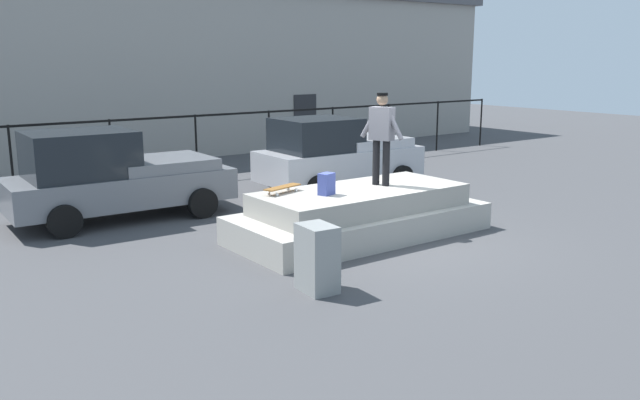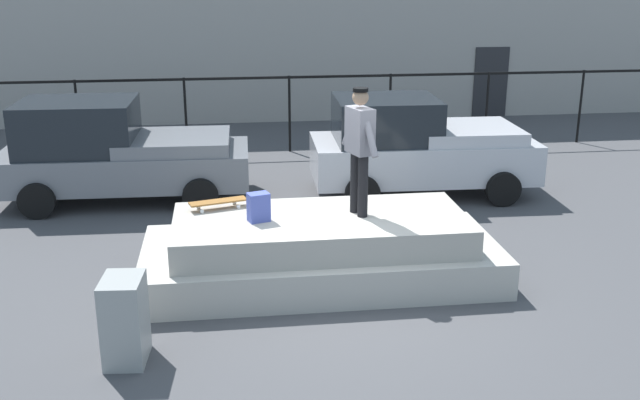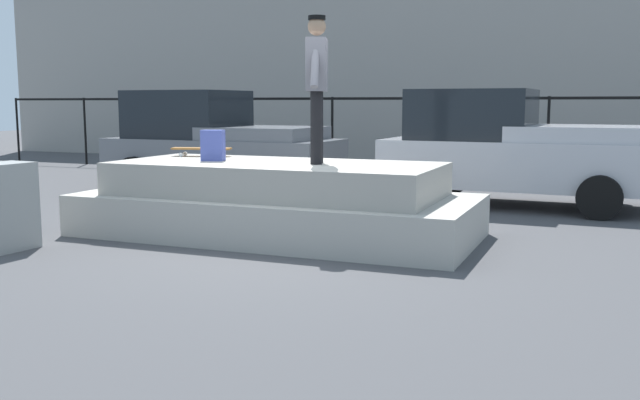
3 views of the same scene
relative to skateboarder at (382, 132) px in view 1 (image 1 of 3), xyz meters
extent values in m
plane|color=#424244|center=(-0.29, -0.52, -1.95)|extent=(60.00, 60.00, 0.00)
cube|color=#ADA89E|center=(-0.54, -0.04, -1.69)|extent=(4.95, 2.19, 0.52)
cube|color=#A09B91|center=(-0.54, -0.04, -1.23)|extent=(4.06, 1.79, 0.41)
cylinder|color=black|center=(-0.03, 0.10, -0.59)|extent=(0.14, 0.14, 0.87)
cylinder|color=black|center=(0.03, -0.10, -0.59)|extent=(0.14, 0.14, 0.87)
cube|color=#595960|center=(0.00, 0.00, 0.16)|extent=(0.37, 0.49, 0.63)
cylinder|color=#595960|center=(-0.09, 0.26, 0.16)|extent=(0.21, 0.40, 0.58)
cylinder|color=#595960|center=(0.09, -0.26, 0.16)|extent=(0.21, 0.40, 0.58)
sphere|color=tan|center=(0.00, 0.00, 0.61)|extent=(0.22, 0.22, 0.22)
cylinder|color=black|center=(0.00, 0.00, 0.71)|extent=(0.26, 0.26, 0.05)
cube|color=brown|center=(-1.94, 0.49, -0.92)|extent=(0.84, 0.42, 0.02)
cylinder|color=silver|center=(-2.23, 0.52, -1.00)|extent=(0.06, 0.04, 0.06)
cylinder|color=silver|center=(-2.17, 0.32, -1.00)|extent=(0.06, 0.04, 0.06)
cylinder|color=silver|center=(-1.71, 0.66, -1.00)|extent=(0.06, 0.04, 0.06)
cylinder|color=silver|center=(-1.66, 0.47, -1.00)|extent=(0.06, 0.04, 0.06)
cube|color=#3F4C99|center=(-1.40, -0.11, -0.83)|extent=(0.33, 0.27, 0.39)
cube|color=slate|center=(-3.67, 4.05, -1.30)|extent=(4.60, 1.94, 0.65)
cube|color=black|center=(-4.46, 4.07, -0.51)|extent=(2.09, 1.72, 0.93)
cube|color=slate|center=(-2.76, 4.02, -0.86)|extent=(2.10, 1.78, 0.24)
cylinder|color=black|center=(-5.05, 5.02, -1.63)|extent=(0.65, 0.24, 0.64)
cylinder|color=black|center=(-5.10, 3.17, -1.63)|extent=(0.65, 0.24, 0.64)
cylinder|color=black|center=(-2.23, 4.93, -1.63)|extent=(0.65, 0.24, 0.64)
cylinder|color=black|center=(-2.28, 3.09, -1.63)|extent=(0.65, 0.24, 0.64)
cube|color=#B7B7BC|center=(1.94, 3.75, -1.26)|extent=(4.26, 1.93, 0.75)
cube|color=black|center=(1.20, 3.78, -0.48)|extent=(1.94, 1.71, 0.81)
cube|color=#B7B7BC|center=(2.78, 3.73, -0.76)|extent=(1.95, 1.77, 0.24)
cylinder|color=black|center=(0.66, 4.71, -1.63)|extent=(0.65, 0.24, 0.64)
cylinder|color=black|center=(0.61, 2.88, -1.63)|extent=(0.65, 0.24, 0.64)
cylinder|color=black|center=(3.27, 4.63, -1.63)|extent=(0.65, 0.24, 0.64)
cylinder|color=black|center=(3.21, 2.79, -1.63)|extent=(0.65, 0.24, 0.64)
cube|color=gray|center=(-2.99, -2.00, -1.46)|extent=(0.49, 0.63, 0.99)
cylinder|color=black|center=(-5.09, 7.41, -1.05)|extent=(0.06, 0.06, 1.80)
cylinder|color=black|center=(-2.69, 7.41, -1.05)|extent=(0.06, 0.06, 1.80)
cylinder|color=black|center=(-0.29, 7.41, -1.05)|extent=(0.06, 0.06, 1.80)
cylinder|color=black|center=(2.11, 7.41, -1.05)|extent=(0.06, 0.06, 1.80)
cylinder|color=black|center=(4.51, 7.41, -1.05)|extent=(0.06, 0.06, 1.80)
cylinder|color=black|center=(6.91, 7.41, -1.05)|extent=(0.06, 0.06, 1.80)
cylinder|color=black|center=(9.31, 7.41, -1.05)|extent=(0.06, 0.06, 1.80)
cylinder|color=black|center=(11.71, 7.41, -1.05)|extent=(0.06, 0.06, 1.80)
cube|color=black|center=(-0.29, 7.41, -0.19)|extent=(24.00, 0.04, 0.06)
cube|color=gray|center=(-0.29, 14.23, 0.84)|extent=(30.72, 6.70, 5.57)
cube|color=#262628|center=(5.85, 10.86, -0.95)|extent=(1.00, 0.06, 2.00)
camera|label=1|loc=(-8.38, -9.39, 1.38)|focal=37.07mm
camera|label=2|loc=(-1.80, -9.56, 2.30)|focal=41.31mm
camera|label=3|loc=(3.30, -7.96, -0.29)|focal=39.66mm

